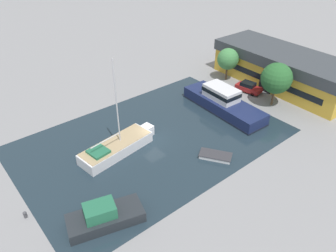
% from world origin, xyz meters
% --- Properties ---
extents(ground_plane, '(440.00, 440.00, 0.00)m').
position_xyz_m(ground_plane, '(0.00, 0.00, 0.00)').
color(ground_plane, gray).
extents(water_canal, '(22.12, 33.45, 0.01)m').
position_xyz_m(water_canal, '(0.00, 0.00, 0.00)').
color(water_canal, '#1E2D38').
rests_on(water_canal, ground).
extents(warehouse_building, '(23.92, 9.72, 5.66)m').
position_xyz_m(warehouse_building, '(1.02, 26.61, 2.86)').
color(warehouse_building, gold).
rests_on(warehouse_building, ground).
extents(quay_tree_near_building, '(4.56, 4.56, 6.67)m').
position_xyz_m(quay_tree_near_building, '(4.28, 19.47, 4.38)').
color(quay_tree_near_building, brown).
rests_on(quay_tree_near_building, ground).
extents(quay_tree_by_water, '(3.63, 3.63, 5.59)m').
position_xyz_m(quay_tree_by_water, '(-6.22, 20.82, 3.76)').
color(quay_tree_by_water, brown).
rests_on(quay_tree_by_water, ground).
extents(parked_car, '(4.36, 2.53, 1.61)m').
position_xyz_m(parked_car, '(-0.75, 20.08, 0.81)').
color(parked_car, maroon).
rests_on(parked_car, ground).
extents(sailboat_moored, '(4.33, 10.76, 11.97)m').
position_xyz_m(sailboat_moored, '(-0.67, -4.92, 0.78)').
color(sailboat_moored, white).
rests_on(sailboat_moored, water_canal).
extents(motor_cruiser, '(13.84, 4.84, 3.49)m').
position_xyz_m(motor_cruiser, '(0.53, 12.54, 1.27)').
color(motor_cruiser, '#19234C').
rests_on(motor_cruiser, water_canal).
extents(small_dinghy, '(4.18, 3.59, 0.49)m').
position_xyz_m(small_dinghy, '(7.74, 3.49, 0.25)').
color(small_dinghy, white).
rests_on(small_dinghy, water_canal).
extents(cabin_boat, '(4.78, 7.63, 2.38)m').
position_xyz_m(cabin_boat, '(7.91, -11.74, 0.85)').
color(cabin_boat, '#23282D').
rests_on(cabin_boat, water_canal).
extents(mooring_bollard, '(0.36, 0.36, 0.75)m').
position_xyz_m(mooring_bollard, '(2.46, -17.33, 0.39)').
color(mooring_bollard, '#47474C').
rests_on(mooring_bollard, ground).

